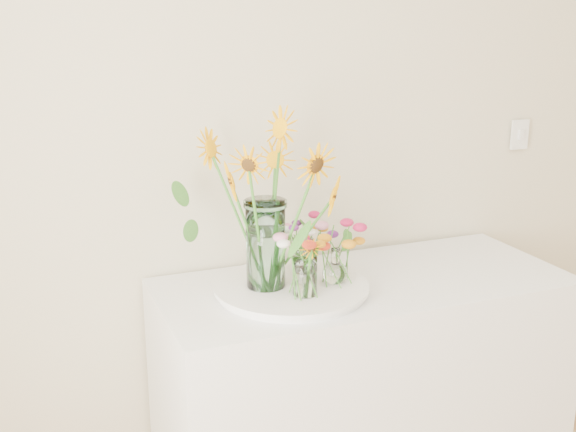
# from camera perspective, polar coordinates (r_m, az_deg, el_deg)

# --- Properties ---
(counter) EXTENTS (1.40, 0.60, 0.90)m
(counter) POSITION_cam_1_polar(r_m,az_deg,el_deg) (2.66, 5.82, -14.17)
(counter) COLOR white
(counter) RESTS_ON ground_plane
(tray) EXTENTS (0.48, 0.48, 0.02)m
(tray) POSITION_cam_1_polar(r_m,az_deg,el_deg) (2.34, 0.27, -5.85)
(tray) COLOR white
(tray) RESTS_ON counter
(mason_jar) EXTENTS (0.14, 0.14, 0.29)m
(mason_jar) POSITION_cam_1_polar(r_m,az_deg,el_deg) (2.28, -1.78, -2.25)
(mason_jar) COLOR #ACDCCD
(mason_jar) RESTS_ON tray
(sunflower_bouquet) EXTENTS (0.84, 0.84, 0.57)m
(sunflower_bouquet) POSITION_cam_1_polar(r_m,az_deg,el_deg) (2.24, -1.81, 1.10)
(sunflower_bouquet) COLOR #FFAC05
(sunflower_bouquet) RESTS_ON tray
(small_vase_a) EXTENTS (0.10, 0.10, 0.13)m
(small_vase_a) POSITION_cam_1_polar(r_m,az_deg,el_deg) (2.24, 1.34, -4.80)
(small_vase_a) COLOR white
(small_vase_a) RESTS_ON tray
(wildflower_posy_a) EXTENTS (0.21, 0.21, 0.22)m
(wildflower_posy_a) POSITION_cam_1_polar(r_m,az_deg,el_deg) (2.22, 1.35, -3.71)
(wildflower_posy_a) COLOR orange
(wildflower_posy_a) RESTS_ON tray
(small_vase_b) EXTENTS (0.10, 0.10, 0.12)m
(small_vase_b) POSITION_cam_1_polar(r_m,az_deg,el_deg) (2.34, 3.75, -3.96)
(small_vase_b) COLOR white
(small_vase_b) RESTS_ON tray
(wildflower_posy_b) EXTENTS (0.22, 0.22, 0.21)m
(wildflower_posy_b) POSITION_cam_1_polar(r_m,az_deg,el_deg) (2.33, 3.77, -2.92)
(wildflower_posy_b) COLOR orange
(wildflower_posy_b) RESTS_ON tray
(small_vase_c) EXTENTS (0.07, 0.07, 0.12)m
(small_vase_c) POSITION_cam_1_polar(r_m,az_deg,el_deg) (2.42, 1.24, -3.23)
(small_vase_c) COLOR white
(small_vase_c) RESTS_ON tray
(wildflower_posy_c) EXTENTS (0.20, 0.20, 0.21)m
(wildflower_posy_c) POSITION_cam_1_polar(r_m,az_deg,el_deg) (2.41, 1.25, -2.22)
(wildflower_posy_c) COLOR orange
(wildflower_posy_c) RESTS_ON tray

